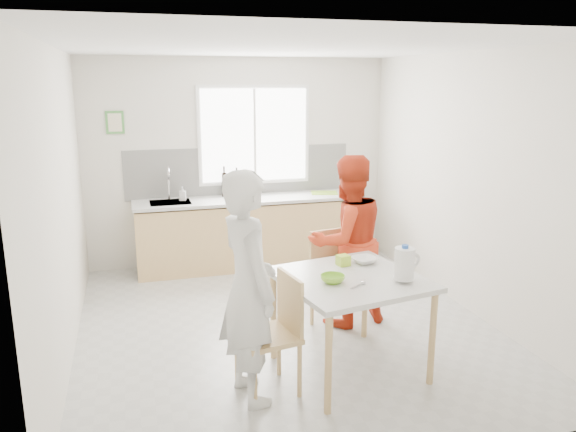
% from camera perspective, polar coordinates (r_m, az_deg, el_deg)
% --- Properties ---
extents(ground, '(4.50, 4.50, 0.00)m').
position_cam_1_polar(ground, '(5.76, -0.29, -11.02)').
color(ground, '#B7B7B2').
rests_on(ground, ground).
extents(room_shell, '(4.50, 4.50, 4.50)m').
position_cam_1_polar(room_shell, '(5.29, -0.31, 5.39)').
color(room_shell, silver).
rests_on(room_shell, ground).
extents(window, '(1.50, 0.06, 1.30)m').
position_cam_1_polar(window, '(7.48, -3.44, 8.20)').
color(window, white).
rests_on(window, room_shell).
extents(backsplash, '(3.00, 0.02, 0.65)m').
position_cam_1_polar(backsplash, '(7.51, -4.90, 4.55)').
color(backsplash, white).
rests_on(backsplash, room_shell).
extents(picture_frame, '(0.22, 0.03, 0.28)m').
position_cam_1_polar(picture_frame, '(7.30, -17.18, 9.07)').
color(picture_frame, '#4C9744').
rests_on(picture_frame, room_shell).
extents(kitchen_counter, '(2.84, 0.64, 1.37)m').
position_cam_1_polar(kitchen_counter, '(7.41, -4.37, -1.97)').
color(kitchen_counter, '#DDB977').
rests_on(kitchen_counter, ground).
extents(dining_table, '(1.26, 1.26, 0.84)m').
position_cam_1_polar(dining_table, '(4.67, 6.35, -7.16)').
color(dining_table, silver).
rests_on(dining_table, ground).
extents(chair_left, '(0.51, 0.51, 0.94)m').
position_cam_1_polar(chair_left, '(4.46, -1.27, -11.35)').
color(chair_left, '#DDB977').
rests_on(chair_left, ground).
extents(chair_far, '(0.52, 0.52, 0.97)m').
position_cam_1_polar(chair_far, '(5.58, 4.81, -6.00)').
color(chair_far, '#DDB977').
rests_on(chair_far, ground).
extents(person_white, '(0.54, 0.72, 1.79)m').
position_cam_1_polar(person_white, '(4.23, -4.04, -7.27)').
color(person_white, silver).
rests_on(person_white, ground).
extents(person_red, '(0.93, 0.79, 1.71)m').
position_cam_1_polar(person_red, '(5.58, 6.03, -2.55)').
color(person_red, red).
rests_on(person_red, ground).
extents(bowl_green, '(0.23, 0.23, 0.06)m').
position_cam_1_polar(bowl_green, '(4.49, 4.56, -6.38)').
color(bowl_green, '#83C82E').
rests_on(bowl_green, dining_table).
extents(bowl_white, '(0.25, 0.25, 0.05)m').
position_cam_1_polar(bowl_white, '(4.99, 7.77, -4.47)').
color(bowl_white, white).
rests_on(bowl_white, dining_table).
extents(milk_jug, '(0.22, 0.16, 0.28)m').
position_cam_1_polar(milk_jug, '(4.56, 11.78, -4.73)').
color(milk_jug, white).
rests_on(milk_jug, dining_table).
extents(green_box, '(0.12, 0.12, 0.09)m').
position_cam_1_polar(green_box, '(4.90, 5.63, -4.50)').
color(green_box, '#ABD832').
rests_on(green_box, dining_table).
extents(spoon, '(0.14, 0.09, 0.01)m').
position_cam_1_polar(spoon, '(4.43, 7.03, -7.05)').
color(spoon, '#A5A5AA').
rests_on(spoon, dining_table).
extents(cutting_board, '(0.40, 0.33, 0.01)m').
position_cam_1_polar(cutting_board, '(7.59, 3.70, 2.37)').
color(cutting_board, '#93C72E').
rests_on(cutting_board, kitchen_counter).
extents(wine_bottle_a, '(0.07, 0.07, 0.32)m').
position_cam_1_polar(wine_bottle_a, '(7.39, -6.49, 3.21)').
color(wine_bottle_a, black).
rests_on(wine_bottle_a, kitchen_counter).
extents(wine_bottle_b, '(0.07, 0.07, 0.30)m').
position_cam_1_polar(wine_bottle_b, '(7.42, -5.21, 3.21)').
color(wine_bottle_b, black).
rests_on(wine_bottle_b, kitchen_counter).
extents(jar_amber, '(0.06, 0.06, 0.16)m').
position_cam_1_polar(jar_amber, '(7.30, -4.62, 2.49)').
color(jar_amber, olive).
rests_on(jar_amber, kitchen_counter).
extents(soap_bottle, '(0.10, 0.10, 0.18)m').
position_cam_1_polar(soap_bottle, '(7.24, -10.66, 2.27)').
color(soap_bottle, '#999999').
rests_on(soap_bottle, kitchen_counter).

